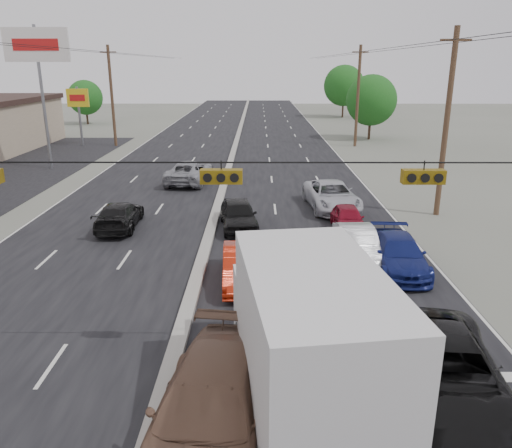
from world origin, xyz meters
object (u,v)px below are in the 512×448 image
object	(u,v)px
pole_sign_billboard	(37,54)
queue_car_c	(332,196)
utility_pole_right_c	(358,96)
tree_right_mid	(371,100)
queue_car_e	(348,218)
utility_pole_right_b	(446,123)
oncoming_far	(189,172)
pole_sign_far	(78,103)
queue_car_a	(239,215)
tan_sedan	(211,410)
oncoming_near	(119,215)
black_suv	(444,374)
tree_right_far	(344,86)
queue_car_d	(399,254)
tree_left_far	(85,97)
red_sedan	(243,266)
utility_pole_left_c	(112,96)
queue_car_b	(357,244)
box_truck	(306,338)

from	to	relation	value
pole_sign_billboard	queue_car_c	distance (m)	25.61
utility_pole_right_c	tree_right_mid	distance (m)	5.64
utility_pole_right_c	queue_car_e	world-z (taller)	utility_pole_right_c
utility_pole_right_b	oncoming_far	world-z (taller)	utility_pole_right_b
pole_sign_far	queue_car_a	distance (m)	32.83
pole_sign_far	oncoming_far	size ratio (longest dim) A/B	1.05
tan_sedan	oncoming_near	size ratio (longest dim) A/B	1.32
pole_sign_far	black_suv	size ratio (longest dim) A/B	0.99
tree_right_far	queue_car_d	bearing A→B (deg)	-97.08
tree_right_mid	tree_right_far	size ratio (longest dim) A/B	0.88
utility_pole_right_c	queue_car_c	distance (m)	24.96
pole_sign_far	queue_car_c	size ratio (longest dim) A/B	1.06
pole_sign_billboard	queue_car_e	xyz separation A→B (m)	(21.50, -15.76, -8.25)
pole_sign_billboard	tree_left_far	size ratio (longest dim) A/B	1.80
red_sedan	tree_right_far	bearing A→B (deg)	74.95
utility_pole_left_c	queue_car_d	bearing A→B (deg)	-57.94
tan_sedan	queue_car_e	bearing A→B (deg)	77.24
tan_sedan	queue_car_b	world-z (taller)	tan_sedan
queue_car_e	queue_car_d	bearing A→B (deg)	-78.44
tree_right_mid	oncoming_near	distance (m)	38.23
utility_pole_left_c	red_sedan	size ratio (longest dim) A/B	2.35
black_suv	oncoming_near	distance (m)	18.30
pole_sign_far	oncoming_near	distance (m)	29.97
tree_right_far	queue_car_a	bearing A→B (deg)	-104.22
tree_right_far	queue_car_b	size ratio (longest dim) A/B	1.91
utility_pole_right_c	queue_car_c	bearing A→B (deg)	-103.65
utility_pole_left_c	tree_right_far	bearing A→B (deg)	46.47
queue_car_e	queue_car_b	bearing A→B (deg)	-95.21
pole_sign_far	box_truck	size ratio (longest dim) A/B	0.73
utility_pole_right_b	tan_sedan	xyz separation A→B (m)	(-11.10, -18.01, -4.22)
queue_car_a	red_sedan	bearing A→B (deg)	-94.04
utility_pole_left_c	queue_car_b	xyz separation A→B (m)	(19.20, -31.89, -4.40)
tree_left_far	black_suv	xyz separation A→B (m)	(29.00, -61.55, -2.88)
tree_right_far	queue_car_e	bearing A→B (deg)	-98.86
box_truck	queue_car_c	bearing A→B (deg)	72.20
tree_left_far	tan_sedan	distance (m)	67.27
box_truck	tan_sedan	size ratio (longest dim) A/B	1.33
tan_sedan	queue_car_b	xyz separation A→B (m)	(5.30, 11.12, -0.19)
utility_pole_right_b	pole_sign_far	size ratio (longest dim) A/B	1.67
utility_pole_right_c	pole_sign_billboard	world-z (taller)	pole_sign_billboard
tan_sedan	utility_pole_right_b	bearing A→B (deg)	65.75
tan_sedan	queue_car_d	bearing A→B (deg)	63.24
queue_car_c	utility_pole_left_c	bearing A→B (deg)	123.43
red_sedan	queue_car_b	size ratio (longest dim) A/B	0.99
pole_sign_billboard	tree_right_mid	bearing A→B (deg)	29.95
utility_pole_right_c	tree_right_mid	world-z (taller)	utility_pole_right_c
utility_pole_right_c	oncoming_near	world-z (taller)	utility_pole_right_c
oncoming_near	queue_car_b	bearing A→B (deg)	156.58
tree_right_mid	oncoming_near	bearing A→B (deg)	-121.28
tan_sedan	oncoming_near	bearing A→B (deg)	119.10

